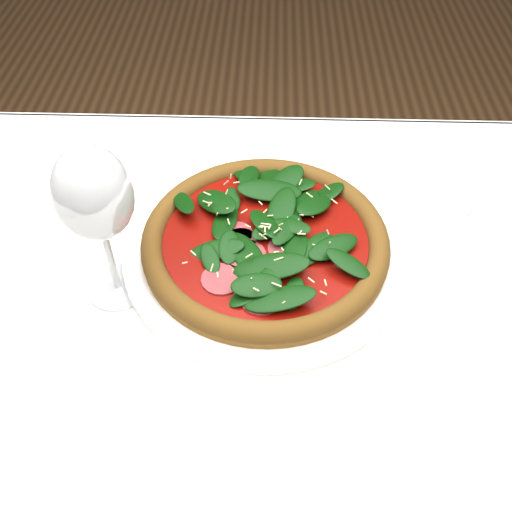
{
  "coord_description": "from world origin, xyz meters",
  "views": [
    {
      "loc": [
        0.05,
        -0.47,
        1.33
      ],
      "look_at": [
        0.03,
        0.05,
        0.77
      ],
      "focal_mm": 40.0,
      "sensor_mm": 36.0,
      "label": 1
    }
  ],
  "objects": [
    {
      "name": "ground",
      "position": [
        0.0,
        0.0,
        0.0
      ],
      "size": [
        6.0,
        6.0,
        0.0
      ],
      "primitive_type": "plane",
      "color": "brown",
      "rests_on": "ground"
    },
    {
      "name": "dining_table",
      "position": [
        0.0,
        0.0,
        0.65
      ],
      "size": [
        1.21,
        0.81,
        0.75
      ],
      "color": "white",
      "rests_on": "ground"
    },
    {
      "name": "plate",
      "position": [
        0.05,
        0.07,
        0.76
      ],
      "size": [
        0.39,
        0.39,
        0.02
      ],
      "color": "white",
      "rests_on": "dining_table"
    },
    {
      "name": "pizza",
      "position": [
        0.05,
        0.07,
        0.78
      ],
      "size": [
        0.42,
        0.42,
        0.04
      ],
      "rotation": [
        0.0,
        0.0,
        0.31
      ],
      "color": "#9D6726",
      "rests_on": "plate"
    },
    {
      "name": "wine_glass",
      "position": [
        -0.15,
        0.0,
        0.91
      ],
      "size": [
        0.09,
        0.09,
        0.22
      ],
      "color": "silver",
      "rests_on": "dining_table"
    },
    {
      "name": "saucer_far",
      "position": [
        0.29,
        0.2,
        0.76
      ],
      "size": [
        0.13,
        0.13,
        0.01
      ],
      "color": "white",
      "rests_on": "dining_table"
    }
  ]
}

